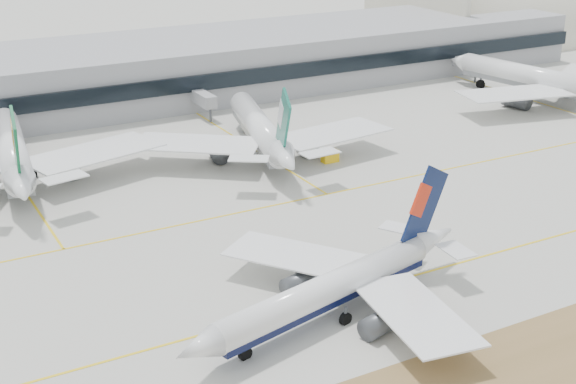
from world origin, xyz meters
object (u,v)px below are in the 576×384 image
widebody_cathay (261,132)px  widebody_china_air (538,80)px  taxiing_airliner (336,287)px  terminal (126,73)px  hangar (506,36)px  widebody_eva (13,154)px

widebody_cathay → widebody_china_air: (85.51, 4.77, 0.35)m
widebody_china_air → taxiing_airliner: bearing=113.4°
taxiing_airliner → widebody_cathay: bearing=-122.2°
widebody_china_air → terminal: size_ratio=0.21×
widebody_cathay → hangar: 164.07m
taxiing_airliner → widebody_china_air: widebody_china_air is taller
widebody_cathay → hangar: hangar is taller
taxiing_airliner → terminal: bearing=-108.9°
widebody_eva → hangar: bearing=-63.5°
taxiing_airliner → hangar: 219.60m
widebody_cathay → hangar: size_ratio=0.61×
terminal → hangar: (154.56, 20.16, -7.37)m
widebody_cathay → terminal: 59.46m
widebody_eva → widebody_cathay: bearing=-94.1°
widebody_china_air → widebody_eva: bearing=78.2°
taxiing_airliner → hangar: hangar is taller
widebody_china_air → widebody_cathay: bearing=83.5°
widebody_china_air → terminal: widebody_china_air is taller
widebody_cathay → hangar: (143.90, 78.63, -5.30)m
taxiing_airliner → widebody_eva: bearing=-83.2°
terminal → widebody_eva: bearing=-129.0°
widebody_eva → widebody_cathay: 50.96m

